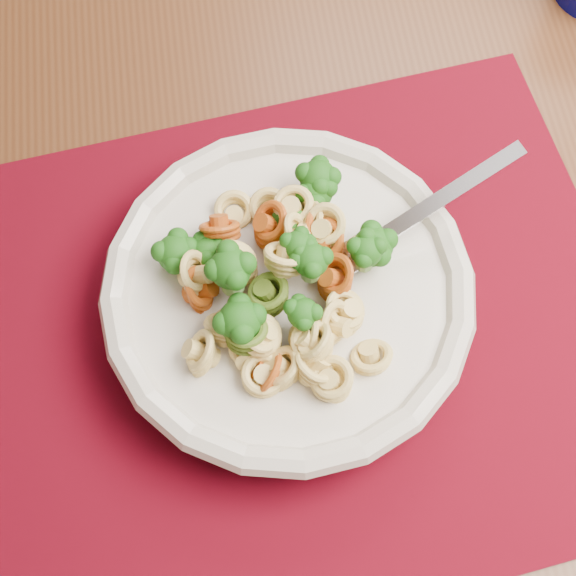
{
  "coord_description": "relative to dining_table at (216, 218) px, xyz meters",
  "views": [
    {
      "loc": [
        -0.56,
        -0.47,
        1.29
      ],
      "look_at": [
        -0.54,
        -0.26,
        0.79
      ],
      "focal_mm": 50.0,
      "sensor_mm": 36.0,
      "label": 1
    }
  ],
  "objects": [
    {
      "name": "pasta_broccoli_heap",
      "position": [
        0.05,
        -0.14,
        0.16
      ],
      "size": [
        0.22,
        0.22,
        0.06
      ],
      "primitive_type": null,
      "color": "tan",
      "rests_on": "pasta_bowl"
    },
    {
      "name": "placemat",
      "position": [
        0.05,
        -0.16,
        0.11
      ],
      "size": [
        0.55,
        0.46,
        0.0
      ],
      "primitive_type": "cube",
      "rotation": [
        0.0,
        0.0,
        0.17
      ],
      "color": "#570312",
      "rests_on": "dining_table"
    },
    {
      "name": "fork",
      "position": [
        0.1,
        -0.12,
        0.15
      ],
      "size": [
        0.18,
        0.09,
        0.08
      ],
      "primitive_type": null,
      "rotation": [
        0.0,
        -0.35,
        0.4
      ],
      "color": "silver",
      "rests_on": "pasta_bowl"
    },
    {
      "name": "dining_table",
      "position": [
        0.0,
        0.0,
        0.0
      ],
      "size": [
        1.38,
        0.93,
        0.75
      ],
      "rotation": [
        0.0,
        0.0,
        0.05
      ],
      "color": "#4C2915",
      "rests_on": "ground"
    },
    {
      "name": "pasta_bowl",
      "position": [
        0.05,
        -0.14,
        0.14
      ],
      "size": [
        0.25,
        0.25,
        0.05
      ],
      "color": "beige",
      "rests_on": "placemat"
    }
  ]
}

